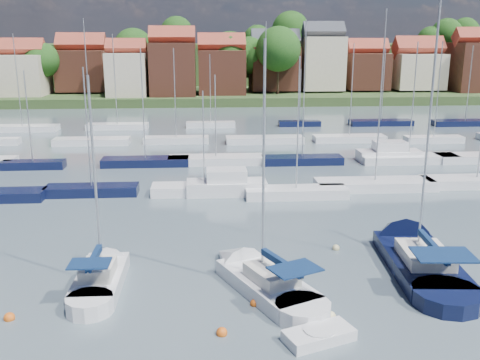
{
  "coord_description": "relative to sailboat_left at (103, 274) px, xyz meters",
  "views": [
    {
      "loc": [
        -7.3,
        -25.23,
        13.18
      ],
      "look_at": [
        -4.55,
        14.0,
        2.84
      ],
      "focal_mm": 40.0,
      "sensor_mm": 36.0,
      "label": 1
    }
  ],
  "objects": [
    {
      "name": "marina_field",
      "position": [
        14.96,
        32.12,
        0.06
      ],
      "size": [
        79.62,
        41.41,
        15.93
      ],
      "color": "silver",
      "rests_on": "ground"
    },
    {
      "name": "buoy_d",
      "position": [
        11.81,
        -5.13,
        -0.37
      ],
      "size": [
        0.53,
        0.53,
        0.53
      ],
      "primitive_type": "sphere",
      "color": "beige",
      "rests_on": "ground"
    },
    {
      "name": "far_shore_town",
      "position": [
        15.28,
        129.64,
        4.24
      ],
      "size": [
        212.46,
        90.0,
        22.27
      ],
      "color": "#374824",
      "rests_on": "ground"
    },
    {
      "name": "tender",
      "position": [
        10.81,
        -7.06,
        -0.1
      ],
      "size": [
        3.48,
        2.48,
        0.68
      ],
      "rotation": [
        0.0,
        0.0,
        0.36
      ],
      "color": "silver",
      "rests_on": "ground"
    },
    {
      "name": "sailboat_left",
      "position": [
        0.0,
        0.0,
        0.0
      ],
      "size": [
        2.45,
        9.05,
        12.4
      ],
      "rotation": [
        0.0,
        0.0,
        1.56
      ],
      "color": "silver",
      "rests_on": "ground"
    },
    {
      "name": "buoy_c",
      "position": [
        8.24,
        -3.54,
        -0.37
      ],
      "size": [
        0.46,
        0.46,
        0.46
      ],
      "primitive_type": "sphere",
      "color": "#D85914",
      "rests_on": "ground"
    },
    {
      "name": "sailboat_centre",
      "position": [
        8.56,
        -0.98,
        -0.01
      ],
      "size": [
        6.94,
        10.76,
        14.39
      ],
      "rotation": [
        0.0,
        0.0,
        2.0
      ],
      "color": "silver",
      "rests_on": "ground"
    },
    {
      "name": "buoy_e",
      "position": [
        14.23,
        3.58,
        -0.37
      ],
      "size": [
        0.48,
        0.48,
        0.48
      ],
      "primitive_type": "sphere",
      "color": "beige",
      "rests_on": "ground"
    },
    {
      "name": "sailboat_navy",
      "position": [
        18.58,
        2.08,
        -0.02
      ],
      "size": [
        4.72,
        13.89,
        18.79
      ],
      "rotation": [
        0.0,
        0.0,
        1.49
      ],
      "color": "black",
      "rests_on": "ground"
    },
    {
      "name": "buoy_b",
      "position": [
        6.46,
        -6.24,
        -0.37
      ],
      "size": [
        0.52,
        0.52,
        0.52
      ],
      "primitive_type": "sphere",
      "color": "#D85914",
      "rests_on": "ground"
    },
    {
      "name": "buoy_a",
      "position": [
        -3.8,
        -4.15,
        -0.37
      ],
      "size": [
        0.54,
        0.54,
        0.54
      ],
      "primitive_type": "sphere",
      "color": "#D85914",
      "rests_on": "ground"
    },
    {
      "name": "ground",
      "position": [
        13.06,
        36.97,
        -0.37
      ],
      "size": [
        260.0,
        260.0,
        0.0
      ],
      "primitive_type": "plane",
      "color": "#4C5E68",
      "rests_on": "ground"
    }
  ]
}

